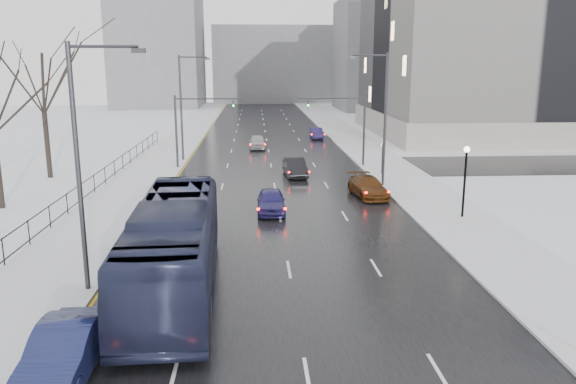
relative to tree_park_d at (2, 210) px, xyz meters
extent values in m
cube|color=black|center=(17.80, 26.00, 0.02)|extent=(16.00, 150.00, 0.04)
cube|color=black|center=(17.80, 14.00, 0.02)|extent=(130.00, 10.00, 0.04)
cube|color=silver|center=(7.30, 26.00, 0.08)|extent=(5.00, 150.00, 0.16)
cube|color=silver|center=(28.30, 26.00, 0.08)|extent=(5.00, 150.00, 0.16)
cube|color=white|center=(-2.20, 26.00, 0.06)|extent=(14.00, 150.00, 0.12)
cube|color=black|center=(4.80, -4.00, 1.41)|extent=(0.04, 70.00, 0.05)
cube|color=black|center=(4.80, -4.00, 0.41)|extent=(0.04, 70.00, 0.05)
cylinder|color=black|center=(4.80, -4.00, 0.81)|extent=(0.06, 0.06, 1.30)
cylinder|color=#2D2D33|center=(26.20, 6.00, 5.00)|extent=(0.20, 0.20, 10.00)
cylinder|color=#2D2D33|center=(24.90, 6.00, 9.80)|extent=(2.60, 0.12, 0.12)
cube|color=#2D2D33|center=(23.60, 6.00, 9.65)|extent=(0.50, 0.25, 0.18)
cylinder|color=#2D2D33|center=(9.40, -14.00, 5.00)|extent=(0.20, 0.20, 10.00)
cylinder|color=#2D2D33|center=(10.70, -14.00, 9.80)|extent=(2.60, 0.12, 0.12)
cube|color=#2D2D33|center=(12.00, -14.00, 9.65)|extent=(0.50, 0.25, 0.18)
cylinder|color=#2D2D33|center=(9.40, 18.00, 5.00)|extent=(0.20, 0.20, 10.00)
cylinder|color=#2D2D33|center=(10.70, 18.00, 9.80)|extent=(2.60, 0.12, 0.12)
cube|color=#2D2D33|center=(12.00, 18.00, 9.65)|extent=(0.50, 0.25, 0.18)
cylinder|color=black|center=(28.80, -4.00, 2.16)|extent=(0.14, 0.14, 4.00)
sphere|color=#FFE5B2|center=(28.80, -4.00, 4.26)|extent=(0.36, 0.36, 0.36)
cylinder|color=#2D2D33|center=(26.20, 14.00, 3.25)|extent=(0.20, 0.20, 6.50)
cylinder|color=#2D2D33|center=(23.20, 14.00, 6.20)|extent=(6.00, 0.12, 0.12)
imported|color=#2D2D33|center=(21.10, 14.00, 5.60)|extent=(0.15, 0.18, 0.90)
sphere|color=#19FF33|center=(21.10, 13.85, 5.60)|extent=(0.16, 0.16, 0.16)
cylinder|color=#2D2D33|center=(9.40, 14.00, 3.25)|extent=(0.20, 0.20, 6.50)
cylinder|color=#2D2D33|center=(12.40, 14.00, 6.20)|extent=(6.00, 0.12, 0.12)
imported|color=#2D2D33|center=(14.50, 14.00, 5.60)|extent=(0.15, 0.18, 0.90)
sphere|color=#19FF33|center=(14.50, 13.85, 5.60)|extent=(0.16, 0.16, 0.16)
cylinder|color=#2D2D33|center=(27.00, 10.00, 1.41)|extent=(0.06, 0.06, 2.50)
cylinder|color=white|center=(27.00, 10.00, 2.56)|extent=(0.60, 0.03, 0.60)
torus|color=#B20C0C|center=(27.00, 10.00, 2.56)|extent=(0.58, 0.06, 0.58)
cube|color=gray|center=(52.80, 38.00, 12.00)|extent=(40.00, 30.00, 24.00)
cube|color=gray|center=(52.80, 38.00, 1.50)|extent=(40.60, 30.60, 3.00)
cube|color=slate|center=(45.80, 81.00, 11.00)|extent=(24.00, 20.00, 22.00)
cube|color=slate|center=(-4.20, 91.00, 14.00)|extent=(18.00, 22.00, 28.00)
cube|color=slate|center=(21.80, 106.00, 9.00)|extent=(30.00, 18.00, 18.00)
imported|color=#171D47|center=(10.60, -20.48, 0.84)|extent=(1.70, 4.85, 1.60)
imported|color=#232744|center=(13.00, -14.02, 1.91)|extent=(3.71, 13.58, 3.75)
imported|color=navy|center=(17.30, -1.85, 0.77)|extent=(1.78, 4.33, 1.47)
imported|color=black|center=(19.65, 9.70, 0.79)|extent=(1.94, 4.65, 1.50)
imported|color=#4C270D|center=(24.24, 2.06, 0.74)|extent=(2.55, 5.04, 1.40)
imported|color=#A6A5A9|center=(16.62, 25.74, 0.80)|extent=(1.83, 4.47, 1.52)
imported|color=#241A4F|center=(24.07, 33.73, 0.71)|extent=(1.41, 4.04, 1.33)
camera|label=1|loc=(16.32, -36.04, 9.15)|focal=35.00mm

